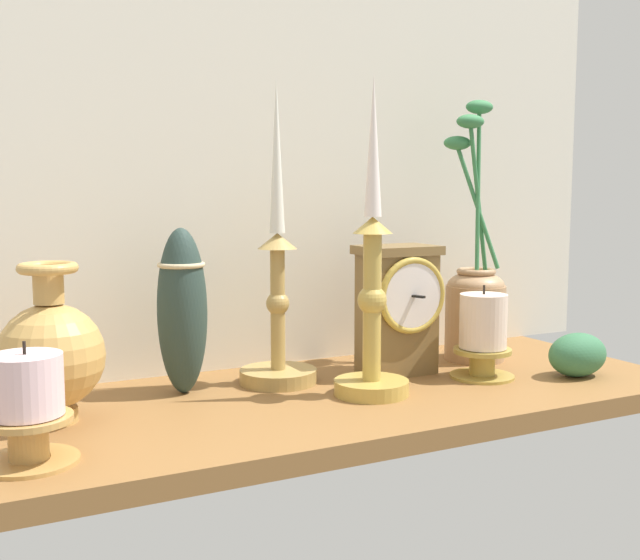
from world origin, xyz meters
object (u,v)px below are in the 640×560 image
(mantel_clock, at_px, (398,307))
(pillar_candle_near_clock, at_px, (27,408))
(candlestick_tall_left, at_px, (275,302))
(pillar_candle_front, at_px, (483,335))
(brass_vase_bulbous, at_px, (51,354))
(tall_ceramic_vase, at_px, (182,310))
(brass_vase_jar, at_px, (475,299))
(candlestick_tall_center, at_px, (372,299))

(mantel_clock, xyz_separation_m, pillar_candle_near_clock, (-0.49, -0.14, -0.04))
(candlestick_tall_left, height_order, pillar_candle_front, candlestick_tall_left)
(brass_vase_bulbous, distance_m, tall_ceramic_vase, 0.17)
(brass_vase_jar, relative_size, pillar_candle_near_clock, 3.32)
(candlestick_tall_left, height_order, brass_vase_jar, candlestick_tall_left)
(candlestick_tall_left, bearing_deg, brass_vase_jar, -0.56)
(pillar_candle_front, height_order, pillar_candle_near_clock, pillar_candle_front)
(candlestick_tall_center, relative_size, pillar_candle_near_clock, 3.37)
(tall_ceramic_vase, bearing_deg, pillar_candle_near_clock, -138.90)
(pillar_candle_near_clock, xyz_separation_m, tall_ceramic_vase, (0.20, 0.17, 0.05))
(mantel_clock, relative_size, pillar_candle_near_clock, 1.53)
(pillar_candle_near_clock, bearing_deg, candlestick_tall_left, 27.48)
(brass_vase_bulbous, relative_size, tall_ceramic_vase, 0.85)
(candlestick_tall_center, distance_m, pillar_candle_front, 0.18)
(brass_vase_bulbous, distance_m, pillar_candle_near_clock, 0.13)
(candlestick_tall_left, distance_m, pillar_candle_front, 0.28)
(mantel_clock, xyz_separation_m, brass_vase_bulbous, (-0.45, -0.02, -0.02))
(candlestick_tall_center, xyz_separation_m, pillar_candle_front, (0.17, 0.01, -0.06))
(candlestick_tall_left, bearing_deg, brass_vase_bulbous, -170.57)
(mantel_clock, distance_m, candlestick_tall_left, 0.17)
(candlestick_tall_left, xyz_separation_m, pillar_candle_front, (0.26, -0.10, -0.05))
(pillar_candle_near_clock, bearing_deg, tall_ceramic_vase, 41.10)
(candlestick_tall_left, distance_m, pillar_candle_near_clock, 0.36)
(pillar_candle_near_clock, bearing_deg, brass_vase_bulbous, 72.11)
(mantel_clock, xyz_separation_m, pillar_candle_front, (0.09, -0.07, -0.03))
(pillar_candle_front, relative_size, tall_ceramic_vase, 0.61)
(candlestick_tall_left, height_order, candlestick_tall_center, candlestick_tall_left)
(candlestick_tall_center, bearing_deg, brass_vase_bulbous, 170.99)
(brass_vase_bulbous, height_order, tall_ceramic_vase, tall_ceramic_vase)
(candlestick_tall_center, xyz_separation_m, tall_ceramic_vase, (-0.20, 0.11, -0.01))
(candlestick_tall_left, distance_m, tall_ceramic_vase, 0.12)
(candlestick_tall_left, relative_size, pillar_candle_front, 3.15)
(brass_vase_jar, height_order, tall_ceramic_vase, brass_vase_jar)
(brass_vase_bulbous, bearing_deg, pillar_candle_front, -5.41)
(pillar_candle_front, bearing_deg, tall_ceramic_vase, 164.37)
(pillar_candle_front, bearing_deg, brass_vase_bulbous, 174.59)
(candlestick_tall_center, relative_size, brass_vase_jar, 1.02)
(brass_vase_jar, bearing_deg, mantel_clock, -171.75)
(pillar_candle_front, bearing_deg, mantel_clock, 139.52)
(candlestick_tall_left, height_order, pillar_candle_near_clock, candlestick_tall_left)
(brass_vase_jar, bearing_deg, candlestick_tall_center, -156.77)
(pillar_candle_near_clock, bearing_deg, brass_vase_jar, 14.39)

